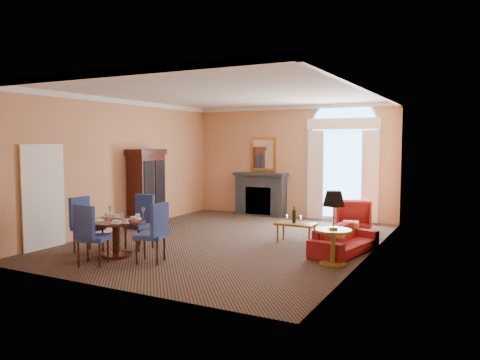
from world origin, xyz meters
The scene contains 12 objects.
ground centered at (0.00, 0.00, 0.00)m, with size 7.50×7.50×0.00m, color #111E36.
room_envelope centered at (-0.03, 0.67, 2.51)m, with size 6.04×7.52×3.45m.
armoire centered at (-2.72, 0.55, 0.95)m, with size 0.57×1.01×1.98m.
dining_table centered at (-1.21, -2.23, 0.52)m, with size 1.11×1.11×0.90m.
dining_chair_north centered at (-1.26, -1.42, 0.62)m, with size 0.54×0.54×1.08m.
dining_chair_south centered at (-1.13, -2.99, 0.62)m, with size 0.63×0.63×1.08m.
dining_chair_east centered at (-0.25, -2.29, 0.62)m, with size 0.60×0.60×1.08m.
dining_chair_west centered at (-2.03, -2.23, 0.62)m, with size 0.51×0.51×1.08m.
sofa centered at (2.55, 0.00, 0.26)m, with size 1.77×0.69×0.52m, color maroon.
armchair centered at (2.03, 2.60, 0.39)m, with size 0.83×0.85×0.77m, color maroon.
coffee_table centered at (1.36, 0.48, 0.41)m, with size 0.85×0.47×0.79m.
side_table centered at (2.60, -0.96, 0.82)m, with size 0.64×0.64×1.28m.
Camera 1 is at (4.88, -8.86, 2.16)m, focal length 35.00 mm.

